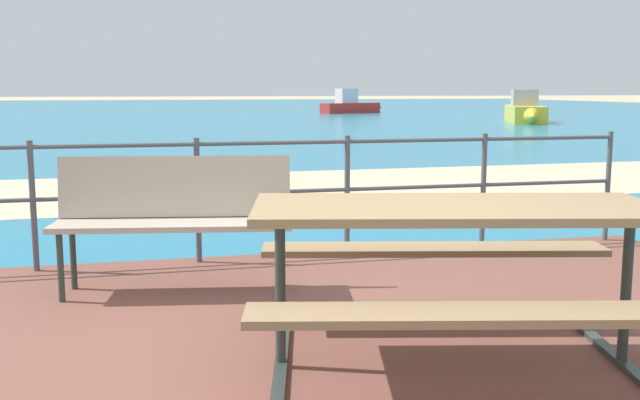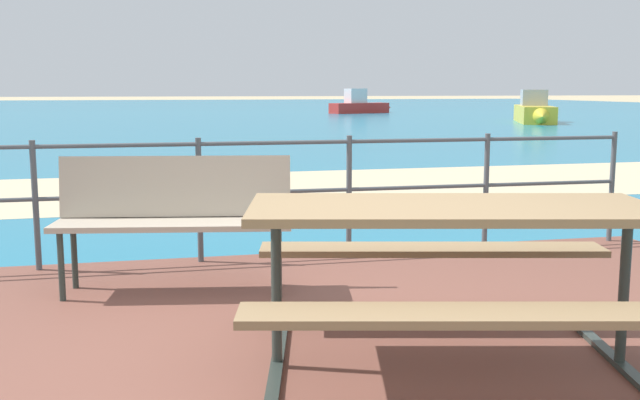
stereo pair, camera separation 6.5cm
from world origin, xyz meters
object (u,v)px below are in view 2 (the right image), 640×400
Objects in this scene: picnic_table at (451,244)px; boat_mid at (534,112)px; park_bench at (174,209)px; boat_near at (360,105)px.

picnic_table is 27.76m from boat_mid.
boat_near is at bearing 81.93° from park_bench.
park_bench is 36.42m from boat_near.
boat_mid reaches higher than park_bench.
picnic_table is 0.54× the size of boat_near.
picnic_table is at bearing -127.46° from boat_near.
boat_mid is at bearing 66.10° from park_bench.
park_bench is at bearing -11.04° from boat_mid.
picnic_table is at bearing -7.00° from boat_mid.
boat_mid is at bearing -94.97° from boat_near.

